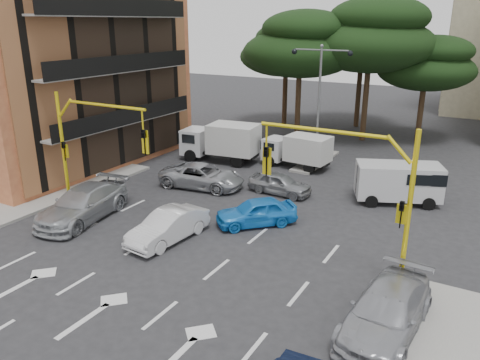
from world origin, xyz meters
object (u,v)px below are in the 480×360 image
(signal_mast_left, at_px, (86,137))
(car_white_hatch, at_px, (168,226))
(car_silver_cross_b, at_px, (280,183))
(box_truck_a, at_px, (221,142))
(signal_mast_right, at_px, (359,182))
(car_silver_wagon, at_px, (83,204))
(van_white, at_px, (398,183))
(street_lamp_center, at_px, (320,83))
(car_blue_compact, at_px, (256,212))
(car_silver_cross_a, at_px, (202,176))
(car_silver_parked, at_px, (386,311))
(box_truck_b, at_px, (297,151))

(signal_mast_left, bearing_deg, car_white_hatch, -8.74)
(car_silver_cross_b, relative_size, box_truck_a, 0.67)
(signal_mast_left, height_order, car_white_hatch, signal_mast_left)
(signal_mast_right, distance_m, car_silver_wagon, 13.60)
(car_white_hatch, distance_m, van_white, 12.58)
(street_lamp_center, bearing_deg, van_white, -37.42)
(car_blue_compact, xyz_separation_m, box_truck_a, (-7.23, 8.37, 0.68))
(car_white_hatch, distance_m, car_silver_cross_b, 8.11)
(signal_mast_right, bearing_deg, car_silver_cross_b, 131.77)
(car_silver_cross_a, distance_m, box_truck_a, 5.58)
(signal_mast_left, height_order, street_lamp_center, street_lamp_center)
(signal_mast_left, height_order, car_silver_cross_a, signal_mast_left)
(box_truck_a, bearing_deg, street_lamp_center, -70.14)
(street_lamp_center, relative_size, car_silver_cross_b, 2.14)
(signal_mast_left, height_order, car_silver_cross_b, signal_mast_left)
(car_blue_compact, xyz_separation_m, van_white, (5.21, 6.39, 0.43))
(car_blue_compact, distance_m, van_white, 8.26)
(signal_mast_right, xyz_separation_m, car_silver_wagon, (-13.20, -1.03, -3.09))
(car_silver_parked, height_order, box_truck_a, box_truck_a)
(signal_mast_right, distance_m, box_truck_a, 16.98)
(car_silver_wagon, bearing_deg, signal_mast_left, 103.06)
(van_white, height_order, box_truck_a, box_truck_a)
(car_silver_cross_b, distance_m, van_white, 6.37)
(signal_mast_left, xyz_separation_m, car_white_hatch, (5.55, -0.85, -3.20))
(car_silver_cross_a, bearing_deg, car_white_hatch, -166.04)
(car_silver_cross_b, height_order, van_white, van_white)
(car_silver_cross_a, distance_m, car_silver_parked, 15.20)
(signal_mast_right, distance_m, street_lamp_center, 15.65)
(car_silver_parked, distance_m, box_truck_b, 17.57)
(street_lamp_center, bearing_deg, car_blue_compact, -83.34)
(street_lamp_center, relative_size, van_white, 1.78)
(signal_mast_right, bearing_deg, car_silver_wagon, -175.53)
(car_silver_cross_b, height_order, box_truck_b, box_truck_b)
(street_lamp_center, distance_m, box_truck_a, 7.78)
(van_white, relative_size, box_truck_a, 0.80)
(car_white_hatch, xyz_separation_m, car_silver_wagon, (-5.14, -0.18, 0.11))
(signal_mast_left, xyz_separation_m, box_truck_b, (6.10, 12.22, -2.76))
(van_white, relative_size, box_truck_b, 0.95)
(street_lamp_center, height_order, car_silver_parked, street_lamp_center)
(signal_mast_left, xyz_separation_m, car_silver_cross_b, (7.30, 7.06, -3.27))
(street_lamp_center, bearing_deg, car_silver_wagon, -113.03)
(car_white_hatch, distance_m, car_blue_compact, 4.33)
(car_blue_compact, xyz_separation_m, car_silver_cross_a, (-5.28, 3.18, 0.03))
(van_white, bearing_deg, street_lamp_center, -150.35)
(car_silver_parked, bearing_deg, signal_mast_right, 129.80)
(car_silver_wagon, bearing_deg, car_silver_cross_b, 40.98)
(car_white_hatch, relative_size, box_truck_b, 0.91)
(street_lamp_center, distance_m, van_white, 9.31)
(car_silver_cross_b, bearing_deg, box_truck_b, 16.06)
(box_truck_b, bearing_deg, signal_mast_left, 158.38)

